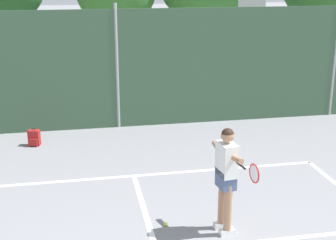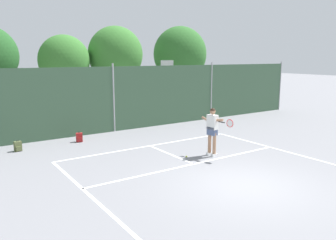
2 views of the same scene
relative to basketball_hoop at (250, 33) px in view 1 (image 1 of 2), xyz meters
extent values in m
cube|color=white|center=(-4.51, -5.39, -2.31)|extent=(8.20, 0.10, 0.01)
cube|color=white|center=(-4.51, -6.93, -2.31)|extent=(0.10, 2.97, 0.01)
cube|color=#38563D|center=(-4.51, -1.89, -0.67)|extent=(26.00, 0.05, 3.29)
cylinder|color=#99999E|center=(-4.51, -1.89, -0.59)|extent=(0.09, 0.09, 3.44)
cylinder|color=#99999E|center=(1.99, -1.89, -0.59)|extent=(0.09, 0.09, 3.44)
cylinder|color=#284CB2|center=(0.00, 0.06, -0.79)|extent=(0.12, 0.12, 3.05)
cube|color=white|center=(0.00, -0.04, 0.94)|extent=(0.90, 0.06, 0.60)
torus|color=#D85919|center=(0.00, -0.31, 0.72)|extent=(0.48, 0.48, 0.02)
cylinder|color=brown|center=(-8.82, 8.90, -1.26)|extent=(0.36, 0.36, 2.10)
cylinder|color=brown|center=(-3.55, 8.90, -1.40)|extent=(0.36, 0.36, 1.82)
cylinder|color=brown|center=(0.80, 8.90, -1.31)|extent=(0.36, 0.36, 2.00)
cylinder|color=brown|center=(7.50, 8.90, -1.41)|extent=(0.36, 0.36, 1.80)
cube|color=silver|center=(-3.29, -7.86, -2.26)|extent=(0.27, 0.15, 0.10)
cube|color=silver|center=(-3.26, -8.10, -2.26)|extent=(0.27, 0.15, 0.10)
cylinder|color=#A37556|center=(-3.29, -7.86, -1.80)|extent=(0.13, 0.13, 0.82)
cylinder|color=#A37556|center=(-3.26, -8.10, -1.80)|extent=(0.13, 0.13, 0.82)
cube|color=#47567A|center=(-3.27, -7.98, -1.33)|extent=(0.28, 0.39, 0.32)
cube|color=silver|center=(-3.27, -7.98, -0.99)|extent=(0.29, 0.43, 0.56)
sphere|color=#A37556|center=(-3.27, -7.98, -0.58)|extent=(0.22, 0.22, 0.22)
sphere|color=black|center=(-3.27, -7.98, -0.56)|extent=(0.21, 0.21, 0.21)
cylinder|color=#A37556|center=(-3.22, -8.18, -0.89)|extent=(0.16, 0.56, 0.17)
cylinder|color=#A37556|center=(-3.31, -7.70, -0.94)|extent=(0.16, 0.51, 0.22)
cylinder|color=black|center=(-3.17, -8.37, -0.94)|extent=(0.07, 0.30, 0.04)
torus|color=red|center=(-3.08, -8.71, -0.94)|extent=(0.06, 0.30, 0.30)
cylinder|color=silver|center=(-3.08, -8.71, -0.94)|extent=(0.04, 0.26, 0.26)
sphere|color=#CCE033|center=(-4.22, -7.62, -2.28)|extent=(0.07, 0.07, 0.07)
cube|color=maroon|center=(-6.76, -3.00, -2.11)|extent=(0.32, 0.25, 0.40)
cube|color=maroon|center=(-6.79, -3.12, -2.19)|extent=(0.23, 0.12, 0.18)
torus|color=black|center=(-6.76, -3.00, -1.89)|extent=(0.09, 0.04, 0.09)
camera|label=1|loc=(-5.59, -14.98, 1.97)|focal=51.56mm
camera|label=2|loc=(-11.74, -17.47, 1.45)|focal=36.18mm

